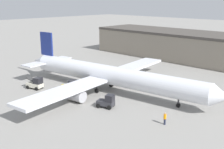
{
  "coord_description": "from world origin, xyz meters",
  "views": [
    {
      "loc": [
        36.09,
        -37.07,
        17.45
      ],
      "look_at": [
        0.0,
        0.0,
        3.45
      ],
      "focal_mm": 45.0,
      "sensor_mm": 36.0,
      "label": 1
    }
  ],
  "objects_px": {
    "airplane": "(108,75)",
    "belt_loader_truck": "(36,83)",
    "ground_crew_worker": "(165,118)",
    "pushback_tug": "(107,102)",
    "baggage_tug": "(70,86)"
  },
  "relations": [
    {
      "from": "airplane",
      "to": "belt_loader_truck",
      "type": "bearing_deg",
      "value": -148.5
    },
    {
      "from": "ground_crew_worker",
      "to": "belt_loader_truck",
      "type": "relative_size",
      "value": 0.51
    },
    {
      "from": "ground_crew_worker",
      "to": "belt_loader_truck",
      "type": "bearing_deg",
      "value": 169.12
    },
    {
      "from": "pushback_tug",
      "to": "ground_crew_worker",
      "type": "bearing_deg",
      "value": -14.68
    },
    {
      "from": "airplane",
      "to": "ground_crew_worker",
      "type": "height_order",
      "value": "airplane"
    },
    {
      "from": "ground_crew_worker",
      "to": "pushback_tug",
      "type": "bearing_deg",
      "value": 167.24
    },
    {
      "from": "baggage_tug",
      "to": "belt_loader_truck",
      "type": "bearing_deg",
      "value": 173.0
    },
    {
      "from": "ground_crew_worker",
      "to": "pushback_tug",
      "type": "height_order",
      "value": "pushback_tug"
    },
    {
      "from": "ground_crew_worker",
      "to": "belt_loader_truck",
      "type": "xyz_separation_m",
      "value": [
        -27.87,
        -4.08,
        0.13
      ]
    },
    {
      "from": "airplane",
      "to": "belt_loader_truck",
      "type": "distance_m",
      "value": 14.65
    },
    {
      "from": "baggage_tug",
      "to": "belt_loader_truck",
      "type": "xyz_separation_m",
      "value": [
        -6.18,
        -3.69,
        0.07
      ]
    },
    {
      "from": "ground_crew_worker",
      "to": "baggage_tug",
      "type": "relative_size",
      "value": 0.53
    },
    {
      "from": "ground_crew_worker",
      "to": "pushback_tug",
      "type": "distance_m",
      "value": 10.62
    },
    {
      "from": "belt_loader_truck",
      "to": "pushback_tug",
      "type": "height_order",
      "value": "belt_loader_truck"
    },
    {
      "from": "ground_crew_worker",
      "to": "belt_loader_truck",
      "type": "distance_m",
      "value": 28.16
    }
  ]
}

